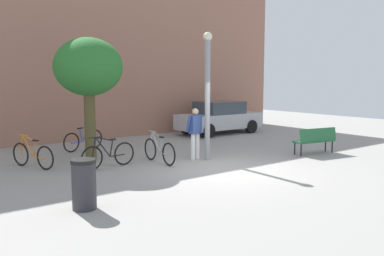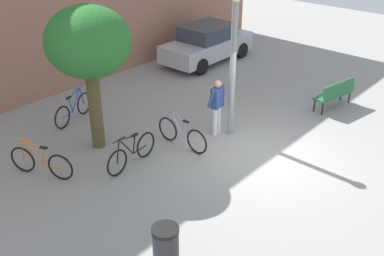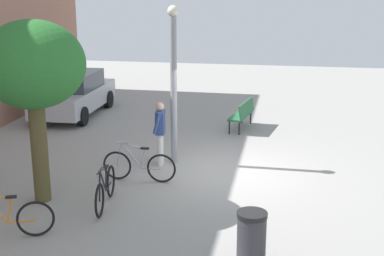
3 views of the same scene
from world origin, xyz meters
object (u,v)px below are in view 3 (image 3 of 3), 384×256
at_px(lamppost, 174,79).
at_px(bicycle_black, 105,189).
at_px(park_bench, 243,113).
at_px(bicycle_silver, 139,166).
at_px(person_by_lamppost, 160,129).
at_px(bicycle_orange, 4,220).
at_px(parked_car_silver, 74,94).
at_px(plaza_tree, 33,67).
at_px(trash_bin, 251,241).

xyz_separation_m(lamppost, bicycle_black, (-3.09, 0.84, -1.86)).
xyz_separation_m(park_bench, bicycle_silver, (-5.16, 2.04, -0.16)).
relative_size(person_by_lamppost, bicycle_orange, 0.98).
height_order(person_by_lamppost, bicycle_black, person_by_lamppost).
relative_size(lamppost, person_by_lamppost, 2.44).
relative_size(lamppost, parked_car_silver, 0.97).
height_order(lamppost, bicycle_orange, lamppost).
bearing_deg(person_by_lamppost, plaza_tree, 143.97).
xyz_separation_m(park_bench, trash_bin, (-8.82, -0.91, -0.03)).
bearing_deg(lamppost, trash_bin, -154.98).
distance_m(lamppost, park_bench, 4.31).
height_order(plaza_tree, bicycle_silver, plaza_tree).
height_order(lamppost, trash_bin, lamppost).
bearing_deg(bicycle_silver, person_by_lamppost, -10.83).
bearing_deg(bicycle_silver, lamppost, -20.19).
xyz_separation_m(park_bench, plaza_tree, (-6.67, 3.80, 2.39)).
xyz_separation_m(park_bench, bicycle_black, (-6.75, 2.33, -0.16)).
bearing_deg(lamppost, bicycle_black, 164.77).
bearing_deg(plaza_tree, trash_bin, -114.50).
bearing_deg(lamppost, parked_car_silver, 45.70).
xyz_separation_m(park_bench, parked_car_silver, (0.82, 6.09, 0.23)).
distance_m(plaza_tree, bicycle_orange, 3.17).
relative_size(park_bench, parked_car_silver, 0.39).
bearing_deg(plaza_tree, person_by_lamppost, -36.03).
xyz_separation_m(person_by_lamppost, trash_bin, (-4.90, -2.72, -0.45)).
xyz_separation_m(bicycle_black, bicycle_silver, (1.59, -0.29, 0.00)).
distance_m(lamppost, bicycle_silver, 2.45).
bearing_deg(bicycle_black, lamppost, -15.23).
relative_size(bicycle_orange, trash_bin, 1.66).
distance_m(lamppost, plaza_tree, 3.85).
distance_m(person_by_lamppost, bicycle_orange, 5.02).
distance_m(park_bench, bicycle_orange, 9.30).
relative_size(bicycle_black, trash_bin, 1.76).
height_order(lamppost, person_by_lamppost, lamppost).
distance_m(bicycle_silver, trash_bin, 4.70).
relative_size(park_bench, bicycle_orange, 0.98).
bearing_deg(bicycle_black, person_by_lamppost, -10.55).
bearing_deg(parked_car_silver, trash_bin, -144.01).
bearing_deg(lamppost, plaza_tree, 142.41).
bearing_deg(trash_bin, bicycle_orange, 86.58).
bearing_deg(lamppost, person_by_lamppost, 129.15).
height_order(park_bench, parked_car_silver, parked_car_silver).
bearing_deg(parked_car_silver, plaza_tree, -163.05).
relative_size(person_by_lamppost, plaza_tree, 0.43).
bearing_deg(person_by_lamppost, lamppost, -50.85).
bearing_deg(person_by_lamppost, parked_car_silver, 42.10).
bearing_deg(person_by_lamppost, bicycle_black, 169.45).
bearing_deg(parked_car_silver, person_by_lamppost, -137.90).
bearing_deg(person_by_lamppost, park_bench, -24.74).
distance_m(bicycle_black, parked_car_silver, 8.46).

